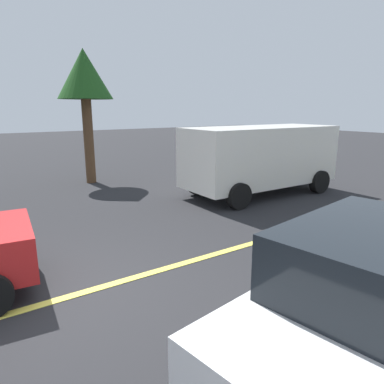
{
  "coord_description": "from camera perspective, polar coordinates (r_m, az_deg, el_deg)",
  "views": [
    {
      "loc": [
        -1.16,
        -4.97,
        2.77
      ],
      "look_at": [
        2.72,
        0.7,
        1.12
      ],
      "focal_mm": 32.68,
      "sensor_mm": 36.0,
      "label": 1
    }
  ],
  "objects": [
    {
      "name": "white_van",
      "position": [
        11.62,
        11.24,
        5.82
      ],
      "size": [
        5.23,
        2.33,
        2.2
      ],
      "color": "silver",
      "rests_on": "ground_plane"
    },
    {
      "name": "tree_left_verge",
      "position": [
        13.73,
        -17.15,
        17.38
      ],
      "size": [
        1.97,
        1.97,
        4.84
      ],
      "color": "#513823",
      "rests_on": "ground_plane"
    },
    {
      "name": "ground_plane",
      "position": [
        5.8,
        -19.31,
        -15.84
      ],
      "size": [
        80.0,
        80.0,
        0.0
      ],
      "primitive_type": "plane",
      "color": "#262628"
    },
    {
      "name": "lane_marking_centre",
      "position": [
        7.04,
        5.22,
        -9.67
      ],
      "size": [
        28.0,
        0.16,
        0.01
      ],
      "primitive_type": "cube",
      "color": "#E0D14C"
    }
  ]
}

